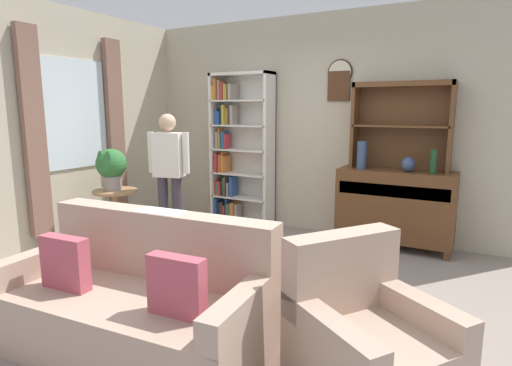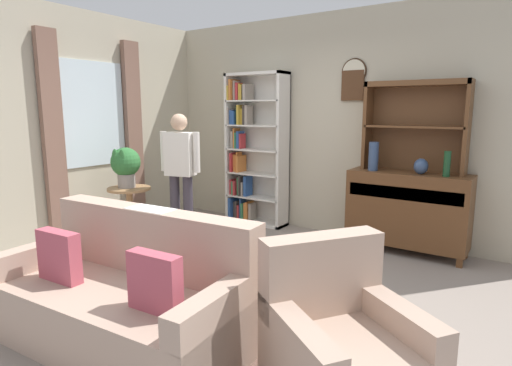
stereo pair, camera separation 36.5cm
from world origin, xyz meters
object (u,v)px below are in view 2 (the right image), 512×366
(plant_stand, at_px, (130,208))
(potted_plant_small, at_px, (160,227))
(couch_floral, at_px, (126,299))
(armchair_floral, at_px, (342,349))
(bottle_wine, at_px, (447,164))
(bookshelf, at_px, (252,151))
(book_stack, at_px, (229,248))
(vase_round, at_px, (421,166))
(vase_tall, at_px, (373,156))
(potted_plant_large, at_px, (125,164))
(sideboard_hutch, at_px, (416,114))
(coffee_table, at_px, (222,255))
(sideboard, at_px, (407,208))
(person_reading, at_px, (180,168))

(plant_stand, bearing_deg, potted_plant_small, 23.42)
(couch_floral, height_order, armchair_floral, couch_floral)
(bottle_wine, height_order, plant_stand, bottle_wine)
(bookshelf, bearing_deg, armchair_floral, -47.62)
(bookshelf, xyz_separation_m, plant_stand, (-0.76, -1.55, -0.62))
(bookshelf, xyz_separation_m, book_stack, (1.27, -2.18, -0.57))
(vase_round, relative_size, armchair_floral, 0.16)
(vase_round, bearing_deg, potted_plant_small, -155.51)
(armchair_floral, bearing_deg, vase_tall, 106.02)
(vase_round, relative_size, couch_floral, 0.09)
(potted_plant_large, bearing_deg, sideboard_hutch, 28.04)
(vase_round, xyz_separation_m, potted_plant_large, (-3.11, -1.41, -0.05))
(plant_stand, height_order, coffee_table, plant_stand)
(book_stack, bearing_deg, potted_plant_large, 163.35)
(vase_tall, bearing_deg, potted_plant_small, -150.89)
(sideboard_hutch, bearing_deg, plant_stand, -151.97)
(sideboard, height_order, vase_tall, vase_tall)
(sideboard, relative_size, plant_stand, 1.96)
(potted_plant_large, bearing_deg, bottle_wine, 22.40)
(bottle_wine, relative_size, plant_stand, 0.40)
(vase_tall, height_order, potted_plant_small, vase_tall)
(bookshelf, relative_size, vase_round, 12.35)
(sideboard_hutch, distance_m, armchair_floral, 3.13)
(bookshelf, xyz_separation_m, bottle_wine, (2.58, -0.17, 0.03))
(plant_stand, bearing_deg, vase_round, 24.37)
(bookshelf, distance_m, coffee_table, 2.50)
(potted_plant_large, relative_size, book_stack, 2.28)
(couch_floral, distance_m, potted_plant_large, 2.52)
(vase_round, xyz_separation_m, person_reading, (-2.54, -1.06, -0.10))
(bookshelf, height_order, vase_tall, bookshelf)
(sideboard, relative_size, potted_plant_small, 4.27)
(person_reading, bearing_deg, vase_round, 22.60)
(sideboard_hutch, xyz_separation_m, person_reading, (-2.41, -1.23, -0.65))
(couch_floral, bearing_deg, bottle_wine, 63.04)
(bookshelf, distance_m, person_reading, 1.23)
(sideboard, xyz_separation_m, sideboard_hutch, (0.00, 0.11, 1.05))
(potted_plant_small, bearing_deg, bottle_wine, 22.21)
(vase_round, relative_size, bottle_wine, 0.64)
(vase_tall, height_order, book_stack, vase_tall)
(bookshelf, relative_size, sideboard_hutch, 1.91)
(armchair_floral, relative_size, potted_plant_small, 3.52)
(potted_plant_small, bearing_deg, vase_tall, 29.11)
(vase_tall, relative_size, vase_round, 1.91)
(sideboard, relative_size, coffee_table, 1.63)
(coffee_table, bearing_deg, person_reading, 146.38)
(bookshelf, bearing_deg, vase_round, -3.68)
(plant_stand, xyz_separation_m, coffee_table, (1.91, -0.57, -0.06))
(bookshelf, bearing_deg, plant_stand, -116.26)
(potted_plant_small, height_order, book_stack, book_stack)
(vase_tall, distance_m, person_reading, 2.28)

